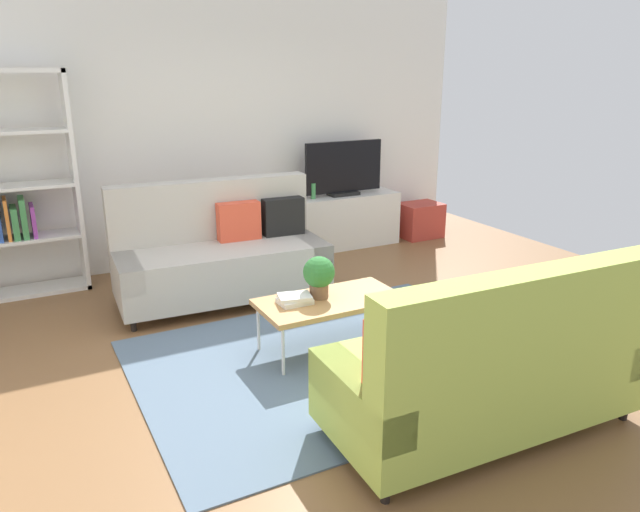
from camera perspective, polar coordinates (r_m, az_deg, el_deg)
ground_plane at (r=4.71m, az=0.53°, el=-9.11°), size 7.68×7.68×0.00m
wall_far at (r=6.84m, az=-10.86°, el=11.65°), size 6.40×0.12×2.90m
area_rug at (r=4.59m, az=1.57°, el=-9.80°), size 2.90×2.20×0.01m
couch_beige at (r=5.69m, az=-9.34°, el=0.24°), size 1.94×0.94×1.10m
couch_green at (r=3.70m, az=15.71°, el=-10.02°), size 1.93×0.91×1.10m
coffee_table at (r=4.61m, az=0.93°, el=-4.38°), size 1.10×0.56×0.42m
tv_console at (r=7.34m, az=2.12°, el=3.37°), size 1.40×0.44×0.64m
tv at (r=7.20m, az=2.25°, el=8.22°), size 1.00×0.20×0.64m
bookshelf at (r=6.29m, az=-27.25°, el=5.18°), size 1.10×0.36×2.10m
storage_trunk at (r=7.88m, az=9.44°, el=3.37°), size 0.52×0.40×0.44m
potted_plant at (r=4.57m, az=-0.11°, el=-1.78°), size 0.24×0.24×0.33m
table_book_0 at (r=4.51m, az=-2.41°, el=-4.29°), size 0.24×0.18×0.04m
table_book_1 at (r=4.50m, az=-2.41°, el=-3.89°), size 0.27×0.23×0.03m
vase_0 at (r=7.03m, az=-2.18°, el=6.24°), size 0.10×0.10×0.20m
bottle_0 at (r=7.02m, az=-0.64°, el=6.17°), size 0.06×0.06×0.18m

